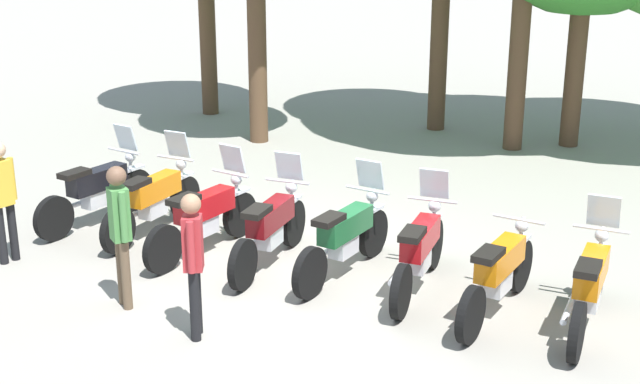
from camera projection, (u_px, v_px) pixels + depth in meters
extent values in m
plane|color=gray|center=(306.00, 270.00, 11.16)|extent=(80.00, 80.00, 0.00)
cylinder|color=black|center=(135.00, 190.00, 13.28)|extent=(0.25, 0.65, 0.64)
cylinder|color=black|center=(54.00, 218.00, 12.06)|extent=(0.25, 0.65, 0.64)
cube|color=silver|center=(134.00, 168.00, 13.17)|extent=(0.20, 0.38, 0.04)
cube|color=black|center=(97.00, 180.00, 12.60)|extent=(0.47, 0.98, 0.30)
cube|color=silver|center=(96.00, 198.00, 12.64)|extent=(0.31, 0.44, 0.24)
cube|color=black|center=(74.00, 174.00, 12.22)|extent=(0.34, 0.48, 0.08)
cylinder|color=silver|center=(129.00, 171.00, 13.11)|extent=(0.10, 0.23, 0.64)
cylinder|color=silver|center=(123.00, 151.00, 12.93)|extent=(0.61, 0.18, 0.04)
sphere|color=silver|center=(130.00, 157.00, 13.07)|extent=(0.19, 0.19, 0.16)
cylinder|color=silver|center=(73.00, 206.00, 12.51)|extent=(0.23, 0.70, 0.07)
cube|color=silver|center=(126.00, 137.00, 12.91)|extent=(0.38, 0.21, 0.39)
cylinder|color=black|center=(185.00, 197.00, 12.92)|extent=(0.17, 0.65, 0.64)
cylinder|color=black|center=(118.00, 231.00, 11.61)|extent=(0.17, 0.65, 0.64)
cube|color=silver|center=(184.00, 175.00, 12.82)|extent=(0.16, 0.37, 0.04)
cube|color=orange|center=(154.00, 189.00, 12.20)|extent=(0.36, 0.97, 0.30)
cube|color=silver|center=(153.00, 208.00, 12.24)|extent=(0.26, 0.42, 0.24)
cube|color=black|center=(135.00, 183.00, 11.80)|extent=(0.28, 0.46, 0.08)
cylinder|color=silver|center=(180.00, 179.00, 12.75)|extent=(0.07, 0.23, 0.64)
cylinder|color=silver|center=(176.00, 158.00, 12.57)|extent=(0.62, 0.10, 0.04)
sphere|color=silver|center=(181.00, 164.00, 12.71)|extent=(0.18, 0.18, 0.16)
cylinder|color=silver|center=(131.00, 217.00, 12.07)|extent=(0.14, 0.70, 0.07)
cube|color=silver|center=(177.00, 144.00, 12.55)|extent=(0.37, 0.17, 0.39)
cylinder|color=black|center=(240.00, 215.00, 12.21)|extent=(0.24, 0.65, 0.64)
cylinder|color=black|center=(163.00, 249.00, 10.98)|extent=(0.24, 0.65, 0.64)
cube|color=silver|center=(239.00, 192.00, 12.10)|extent=(0.20, 0.38, 0.04)
cube|color=red|center=(205.00, 205.00, 11.53)|extent=(0.47, 0.98, 0.30)
cube|color=silver|center=(203.00, 225.00, 11.57)|extent=(0.30, 0.44, 0.24)
cube|color=black|center=(184.00, 200.00, 11.15)|extent=(0.33, 0.48, 0.08)
cylinder|color=silver|center=(235.00, 195.00, 12.04)|extent=(0.10, 0.23, 0.64)
cylinder|color=silver|center=(230.00, 173.00, 11.86)|extent=(0.61, 0.18, 0.04)
sphere|color=silver|center=(236.00, 179.00, 12.00)|extent=(0.19, 0.19, 0.16)
cylinder|color=silver|center=(179.00, 234.00, 11.44)|extent=(0.23, 0.70, 0.07)
cube|color=silver|center=(233.00, 158.00, 11.85)|extent=(0.38, 0.21, 0.39)
cylinder|color=black|center=(293.00, 223.00, 11.88)|extent=(0.11, 0.64, 0.64)
cylinder|color=black|center=(243.00, 265.00, 10.51)|extent=(0.11, 0.64, 0.64)
cube|color=silver|center=(293.00, 200.00, 11.78)|extent=(0.13, 0.36, 0.04)
cube|color=maroon|center=(271.00, 216.00, 11.13)|extent=(0.28, 0.95, 0.30)
cube|color=silver|center=(269.00, 237.00, 11.17)|extent=(0.23, 0.40, 0.24)
cube|color=black|center=(257.00, 212.00, 10.72)|extent=(0.25, 0.44, 0.08)
cylinder|color=silver|center=(290.00, 203.00, 11.70)|extent=(0.05, 0.23, 0.64)
cylinder|color=silver|center=(287.00, 181.00, 11.52)|extent=(0.62, 0.05, 0.04)
sphere|color=silver|center=(291.00, 187.00, 11.67)|extent=(0.16, 0.16, 0.16)
cylinder|color=silver|center=(248.00, 248.00, 10.98)|extent=(0.08, 0.70, 0.07)
cube|color=silver|center=(289.00, 166.00, 11.51)|extent=(0.36, 0.14, 0.39)
cylinder|color=black|center=(373.00, 233.00, 11.52)|extent=(0.23, 0.65, 0.64)
cylinder|color=black|center=(310.00, 273.00, 10.27)|extent=(0.23, 0.65, 0.64)
cube|color=silver|center=(374.00, 209.00, 11.41)|extent=(0.19, 0.38, 0.04)
cube|color=#1E6033|center=(346.00, 225.00, 10.83)|extent=(0.45, 0.98, 0.30)
cube|color=silver|center=(343.00, 246.00, 10.87)|extent=(0.30, 0.44, 0.24)
cube|color=black|center=(329.00, 220.00, 10.45)|extent=(0.32, 0.48, 0.08)
cylinder|color=silver|center=(370.00, 213.00, 11.35)|extent=(0.09, 0.23, 0.64)
cylinder|color=silver|center=(367.00, 190.00, 11.17)|extent=(0.61, 0.16, 0.04)
sphere|color=silver|center=(372.00, 196.00, 11.31)|extent=(0.19, 0.19, 0.16)
cylinder|color=silver|center=(320.00, 256.00, 10.73)|extent=(0.21, 0.70, 0.07)
cube|color=silver|center=(370.00, 174.00, 11.16)|extent=(0.38, 0.20, 0.39)
cylinder|color=black|center=(434.00, 244.00, 11.16)|extent=(0.10, 0.64, 0.64)
cylinder|color=black|center=(401.00, 292.00, 9.78)|extent=(0.10, 0.64, 0.64)
cube|color=silver|center=(435.00, 219.00, 11.05)|extent=(0.12, 0.36, 0.04)
cube|color=red|center=(421.00, 238.00, 10.40)|extent=(0.26, 0.95, 0.30)
cube|color=silver|center=(419.00, 260.00, 10.44)|extent=(0.22, 0.40, 0.24)
cube|color=black|center=(412.00, 234.00, 9.99)|extent=(0.24, 0.44, 0.08)
cylinder|color=silver|center=(433.00, 223.00, 10.98)|extent=(0.05, 0.23, 0.64)
cylinder|color=silver|center=(432.00, 200.00, 10.79)|extent=(0.62, 0.04, 0.04)
sphere|color=silver|center=(435.00, 206.00, 10.95)|extent=(0.16, 0.16, 0.16)
cylinder|color=silver|center=(399.00, 272.00, 10.25)|extent=(0.07, 0.70, 0.07)
cube|color=silver|center=(434.00, 183.00, 10.78)|extent=(0.36, 0.13, 0.39)
cylinder|color=black|center=(520.00, 266.00, 10.48)|extent=(0.22, 0.65, 0.64)
cylinder|color=black|center=(471.00, 315.00, 9.23)|extent=(0.22, 0.65, 0.64)
cube|color=silver|center=(522.00, 239.00, 10.37)|extent=(0.19, 0.38, 0.04)
cube|color=orange|center=(500.00, 259.00, 9.78)|extent=(0.44, 0.98, 0.30)
cube|color=silver|center=(497.00, 282.00, 9.83)|extent=(0.29, 0.43, 0.24)
cube|color=black|center=(488.00, 255.00, 9.40)|extent=(0.32, 0.48, 0.08)
cylinder|color=silver|center=(519.00, 244.00, 10.31)|extent=(0.09, 0.23, 0.64)
cylinder|color=silver|center=(519.00, 219.00, 10.13)|extent=(0.62, 0.15, 0.04)
sphere|color=silver|center=(522.00, 226.00, 10.27)|extent=(0.19, 0.19, 0.16)
cylinder|color=silver|center=(474.00, 294.00, 9.68)|extent=(0.20, 0.70, 0.07)
cylinder|color=black|center=(598.00, 276.00, 10.19)|extent=(0.14, 0.65, 0.64)
cylinder|color=black|center=(577.00, 333.00, 8.85)|extent=(0.14, 0.65, 0.64)
cube|color=silver|center=(601.00, 249.00, 10.08)|extent=(0.14, 0.37, 0.04)
cube|color=orange|center=(592.00, 271.00, 9.45)|extent=(0.32, 0.97, 0.30)
cube|color=silver|center=(589.00, 296.00, 9.49)|extent=(0.25, 0.41, 0.24)
cube|color=black|center=(588.00, 268.00, 9.05)|extent=(0.27, 0.46, 0.08)
cylinder|color=silver|center=(599.00, 254.00, 10.01)|extent=(0.07, 0.23, 0.64)
cylinder|color=silver|center=(601.00, 229.00, 9.83)|extent=(0.62, 0.08, 0.04)
sphere|color=silver|center=(602.00, 235.00, 9.98)|extent=(0.17, 0.17, 0.16)
cylinder|color=silver|center=(569.00, 309.00, 9.31)|extent=(0.12, 0.70, 0.07)
cube|color=silver|center=(604.00, 211.00, 9.82)|extent=(0.37, 0.16, 0.39)
cylinder|color=brown|center=(122.00, 270.00, 10.12)|extent=(0.16, 0.16, 0.82)
cylinder|color=brown|center=(126.00, 276.00, 9.97)|extent=(0.16, 0.16, 0.82)
cube|color=#4C8C47|center=(119.00, 214.00, 9.82)|extent=(0.30, 0.29, 0.62)
cylinder|color=#4C8C47|center=(115.00, 209.00, 9.95)|extent=(0.11, 0.11, 0.59)
cylinder|color=#4C8C47|center=(123.00, 217.00, 9.68)|extent=(0.11, 0.11, 0.59)
sphere|color=brown|center=(116.00, 176.00, 9.68)|extent=(0.31, 0.31, 0.22)
cylinder|color=black|center=(1.00, 235.00, 11.25)|extent=(0.14, 0.14, 0.79)
cylinder|color=black|center=(13.00, 231.00, 11.37)|extent=(0.14, 0.14, 0.79)
cube|color=gold|center=(1.00, 183.00, 11.09)|extent=(0.26, 0.27, 0.59)
cylinder|color=gold|center=(12.00, 179.00, 11.21)|extent=(0.10, 0.10, 0.56)
cylinder|color=black|center=(195.00, 307.00, 9.25)|extent=(0.14, 0.14, 0.79)
cylinder|color=black|center=(197.00, 300.00, 9.41)|extent=(0.14, 0.14, 0.79)
cube|color=#B22D33|center=(193.00, 243.00, 9.11)|extent=(0.27, 0.28, 0.59)
cylinder|color=#B22D33|center=(191.00, 247.00, 8.96)|extent=(0.10, 0.10, 0.56)
cylinder|color=#B22D33|center=(194.00, 236.00, 9.26)|extent=(0.10, 0.10, 0.56)
sphere|color=#A87A5B|center=(191.00, 204.00, 8.98)|extent=(0.28, 0.28, 0.21)
cylinder|color=brown|center=(208.00, 40.00, 19.01)|extent=(0.36, 0.36, 3.28)
cylinder|color=brown|center=(257.00, 44.00, 16.63)|extent=(0.36, 0.36, 3.84)
cylinder|color=brown|center=(439.00, 40.00, 17.59)|extent=(0.36, 0.36, 3.70)
cylinder|color=brown|center=(519.00, 44.00, 16.09)|extent=(0.36, 0.36, 3.98)
cylinder|color=brown|center=(576.00, 62.00, 16.43)|extent=(0.36, 0.36, 3.26)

